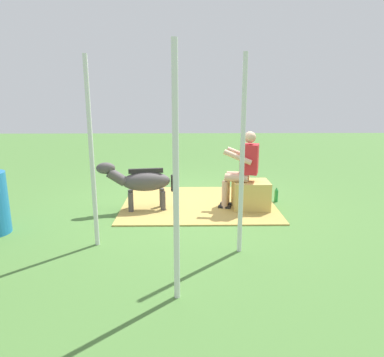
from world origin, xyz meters
TOP-DOWN VIEW (x-y plane):
  - ground_plane at (0.00, 0.00)m, footprint 24.00×24.00m
  - hay_patch at (-0.25, -0.03)m, footprint 2.80×2.29m
  - hay_bale at (-1.16, 0.29)m, footprint 0.63×0.52m
  - person_seated at (-1.00, 0.26)m, footprint 0.71×0.53m
  - pony_standing at (0.78, 0.32)m, footprint 1.34×0.44m
  - soda_bottle at (-1.74, -0.15)m, footprint 0.07×0.07m
  - tent_pole_left at (-0.72, 2.01)m, footprint 0.06×0.06m
  - tent_pole_right at (1.21, 1.77)m, footprint 0.06×0.06m
  - tent_pole_mid at (0.08, 3.08)m, footprint 0.06×0.06m

SIDE VIEW (x-z plane):
  - ground_plane at x=0.00m, z-range 0.00..0.00m
  - hay_patch at x=-0.25m, z-range 0.00..0.02m
  - soda_bottle at x=-1.74m, z-range 0.00..0.28m
  - hay_bale at x=-1.16m, z-range 0.00..0.52m
  - pony_standing at x=0.78m, z-range 0.08..0.97m
  - person_seated at x=-1.00m, z-range 0.08..1.48m
  - tent_pole_left at x=-0.72m, z-range 0.00..2.51m
  - tent_pole_right at x=1.21m, z-range 0.00..2.51m
  - tent_pole_mid at x=0.08m, z-range 0.00..2.51m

